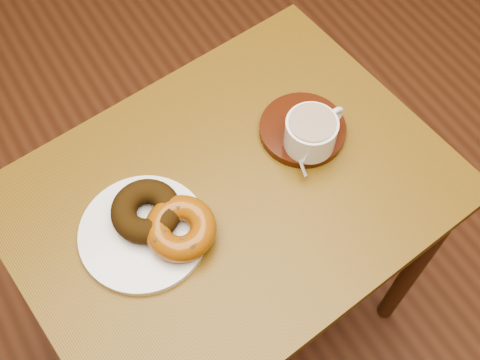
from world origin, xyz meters
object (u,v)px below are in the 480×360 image
cafe_table (231,219)px  saucer (303,129)px  donut_plate (143,233)px  coffee_cup (311,132)px

cafe_table → saucer: 0.22m
saucer → cafe_table: bearing=-168.4°
donut_plate → saucer: (0.34, 0.03, 0.00)m
donut_plate → coffee_cup: 0.34m
coffee_cup → cafe_table: bearing=174.9°
donut_plate → saucer: 0.34m
cafe_table → saucer: bearing=6.2°
donut_plate → coffee_cup: bearing=-0.4°
donut_plate → coffee_cup: (0.33, -0.00, 0.04)m
cafe_table → coffee_cup: (0.17, 0.00, 0.16)m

